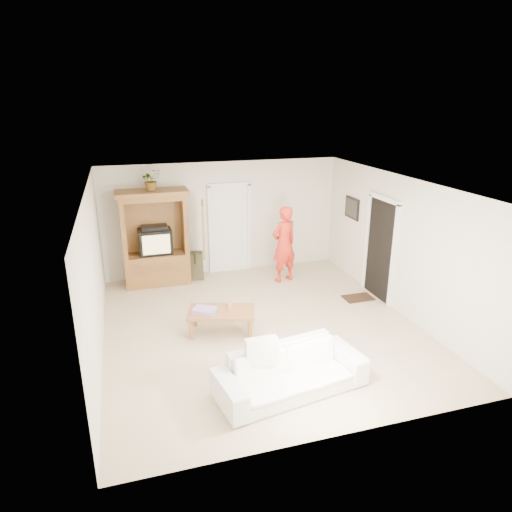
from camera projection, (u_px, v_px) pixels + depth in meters
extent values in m
plane|color=tan|center=(261.00, 326.00, 8.31)|extent=(6.00, 6.00, 0.00)
plane|color=white|center=(262.00, 184.00, 7.46)|extent=(6.00, 6.00, 0.00)
plane|color=silver|center=(223.00, 218.00, 10.60)|extent=(5.50, 0.00, 5.50)
plane|color=silver|center=(340.00, 343.00, 5.17)|extent=(5.50, 0.00, 5.50)
plane|color=silver|center=(94.00, 276.00, 7.14)|extent=(0.00, 6.00, 6.00)
plane|color=silver|center=(400.00, 245.00, 8.63)|extent=(0.00, 6.00, 6.00)
cube|color=olive|center=(157.00, 268.00, 10.16)|extent=(1.40, 0.60, 0.70)
cube|color=olive|center=(123.00, 229.00, 9.67)|extent=(0.10, 0.60, 1.20)
cube|color=olive|center=(184.00, 225.00, 10.03)|extent=(0.10, 0.60, 1.20)
cube|color=olive|center=(153.00, 224.00, 10.09)|extent=(1.40, 0.06, 1.20)
cube|color=olive|center=(152.00, 197.00, 9.64)|extent=(1.40, 0.60, 0.10)
cube|color=olive|center=(152.00, 193.00, 9.61)|extent=(1.52, 0.68, 0.10)
cube|color=olive|center=(203.00, 229.00, 9.69)|extent=(0.16, 0.67, 1.15)
cube|color=black|center=(155.00, 241.00, 9.98)|extent=(0.70, 0.52, 0.55)
cube|color=tan|center=(156.00, 245.00, 9.74)|extent=(0.58, 0.02, 0.42)
cube|color=black|center=(154.00, 228.00, 9.85)|extent=(0.55, 0.35, 0.08)
cube|color=olive|center=(158.00, 268.00, 9.87)|extent=(1.19, 0.03, 0.25)
cube|color=white|center=(230.00, 229.00, 10.71)|extent=(0.85, 0.05, 2.04)
cube|color=black|center=(380.00, 250.00, 9.26)|extent=(0.05, 0.90, 2.04)
cube|color=black|center=(352.00, 208.00, 10.25)|extent=(0.03, 0.60, 0.48)
cube|color=#382316|center=(358.00, 298.00, 9.47)|extent=(0.60, 0.40, 0.02)
imported|color=#4C7238|center=(151.00, 180.00, 9.50)|extent=(0.51, 0.49, 0.45)
imported|color=red|center=(284.00, 244.00, 10.13)|extent=(0.73, 0.60, 1.73)
imported|color=white|center=(291.00, 371.00, 6.38)|extent=(2.24, 1.18, 0.62)
cube|color=olive|center=(221.00, 312.00, 7.96)|extent=(1.28, 0.93, 0.06)
cube|color=olive|center=(191.00, 330.00, 7.80)|extent=(0.08, 0.08, 0.37)
cube|color=olive|center=(195.00, 317.00, 8.26)|extent=(0.08, 0.08, 0.37)
cube|color=olive|center=(250.00, 330.00, 7.81)|extent=(0.08, 0.08, 0.37)
cube|color=olive|center=(250.00, 317.00, 8.26)|extent=(0.08, 0.08, 0.37)
cube|color=#FF549B|center=(205.00, 310.00, 7.86)|extent=(0.47, 0.44, 0.08)
cylinder|color=tan|center=(229.00, 305.00, 8.03)|extent=(0.08, 0.08, 0.10)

